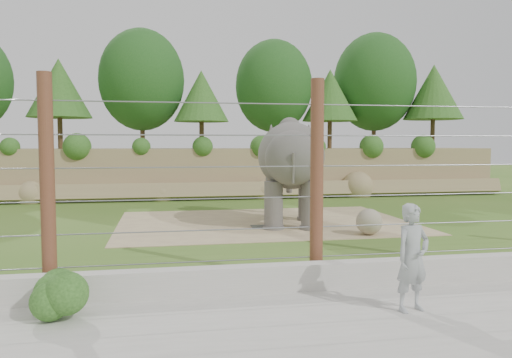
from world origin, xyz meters
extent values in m
plane|color=#3F6A1F|center=(0.00, 0.00, 0.00)|extent=(90.00, 90.00, 0.00)
cube|color=#977E5B|center=(0.00, 13.00, 1.25)|extent=(30.00, 4.00, 2.50)
cube|color=#977E5B|center=(0.00, 10.70, 0.35)|extent=(30.00, 1.37, 1.07)
cylinder|color=#3F2B19|center=(-8.00, 12.50, 3.29)|extent=(0.24, 0.24, 1.58)
sphere|color=#194917|center=(-8.00, 12.50, 5.42)|extent=(3.60, 3.60, 3.60)
cylinder|color=#3F2B19|center=(-4.00, 13.00, 3.46)|extent=(0.24, 0.24, 1.92)
sphere|color=#194917|center=(-4.00, 13.00, 6.07)|extent=(4.40, 4.40, 4.40)
cylinder|color=#3F2B19|center=(-1.00, 11.80, 3.20)|extent=(0.24, 0.24, 1.40)
sphere|color=#194917|center=(-1.00, 11.80, 5.10)|extent=(3.20, 3.20, 3.20)
cylinder|color=#3F2B19|center=(3.00, 12.80, 3.41)|extent=(0.24, 0.24, 1.82)
sphere|color=#194917|center=(3.00, 12.80, 5.88)|extent=(4.16, 4.16, 4.16)
cylinder|color=#3F2B19|center=(6.00, 12.20, 3.25)|extent=(0.24, 0.24, 1.50)
sphere|color=#194917|center=(6.00, 12.20, 5.29)|extent=(3.44, 3.44, 3.44)
cylinder|color=#3F2B19|center=(9.00, 13.20, 3.51)|extent=(0.24, 0.24, 2.03)
sphere|color=#194917|center=(9.00, 13.20, 6.27)|extent=(4.64, 4.64, 4.64)
cylinder|color=#3F2B19|center=(12.00, 12.00, 3.32)|extent=(0.24, 0.24, 1.64)
sphere|color=#194917|center=(12.00, 12.00, 5.55)|extent=(3.76, 3.76, 3.76)
cube|color=tan|center=(0.50, 3.00, 0.01)|extent=(10.00, 7.00, 0.02)
cube|color=#262628|center=(0.35, 1.99, 0.04)|extent=(1.00, 0.60, 0.03)
sphere|color=gray|center=(3.08, 0.04, 0.41)|extent=(0.78, 0.78, 0.78)
cube|color=#B3B0A6|center=(0.00, -5.00, 0.25)|extent=(26.00, 0.35, 0.50)
cube|color=#B3B0A6|center=(0.00, -7.00, 0.01)|extent=(26.00, 4.00, 0.01)
cylinder|color=brown|center=(-5.00, -4.50, 2.00)|extent=(0.26, 0.26, 4.00)
cylinder|color=brown|center=(0.00, -4.50, 2.00)|extent=(0.26, 0.26, 4.00)
cylinder|color=gray|center=(0.00, -4.50, 0.50)|extent=(20.00, 0.02, 0.02)
cylinder|color=gray|center=(0.00, -4.50, 1.10)|extent=(20.00, 0.02, 0.02)
cylinder|color=gray|center=(0.00, -4.50, 1.70)|extent=(20.00, 0.02, 0.02)
cylinder|color=gray|center=(0.00, -4.50, 2.30)|extent=(20.00, 0.02, 0.02)
cylinder|color=gray|center=(0.00, -4.50, 2.90)|extent=(20.00, 0.02, 0.02)
cylinder|color=gray|center=(0.00, -4.50, 3.50)|extent=(20.00, 0.02, 0.02)
sphere|color=#274F1A|center=(-4.64, -5.80, 0.39)|extent=(0.75, 0.75, 0.75)
imported|color=silver|center=(1.00, -6.50, 0.89)|extent=(0.73, 0.58, 1.76)
camera|label=1|loc=(-2.97, -13.88, 2.73)|focal=35.00mm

